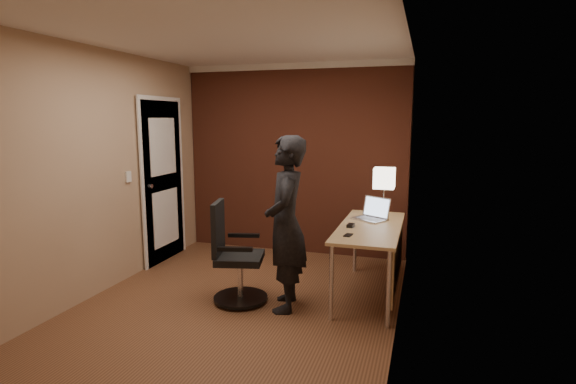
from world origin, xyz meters
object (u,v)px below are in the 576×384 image
Objects in this scene: desk at (377,239)px; desk_lamp at (384,179)px; laptop at (373,213)px; person at (286,224)px; mouse at (351,225)px; office_chair at (234,259)px; phone at (348,235)px.

desk_lamp reaches higher than desk.
person is at bearing -129.70° from laptop.
mouse is (-0.26, -0.59, -0.40)m from desk_lamp.
person is (-0.79, -0.54, 0.22)m from desk.
desk_lamp is at bearing 128.58° from person.
mouse is at bearing 114.99° from person.
desk is 2.80× the size of desk_lamp.
desk_lamp reaches higher than laptop.
office_chair reaches higher than mouse.
desk_lamp is 0.40m from laptop.
laptop is (-0.09, 0.31, 0.19)m from desk.
phone is 0.12× the size of office_chair.
phone is at bearing -115.98° from desk.
mouse is 0.69m from person.
mouse is at bearing 22.37° from office_chair.
desk is 3.60× the size of laptop.
office_chair reaches higher than phone.
office_chair reaches higher than laptop.
laptop is at bearing -118.87° from desk_lamp.
person is (-0.54, -0.43, 0.08)m from mouse.
office_chair is (-1.07, -0.44, -0.31)m from mouse.
laptop is at bearing 126.98° from person.
office_chair is at bearing -101.77° from person.
person reaches higher than laptop.
desk_lamp is 5.35× the size of mouse.
office_chair is at bearing -165.72° from phone.
desk_lamp reaches higher than office_chair.
desk_lamp is 1.83m from office_chair.
office_chair is (-1.33, -1.03, -0.71)m from desk_lamp.
desk_lamp is 4.65× the size of phone.
mouse is at bearing -155.12° from desk.
desk_lamp is 0.33× the size of person.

